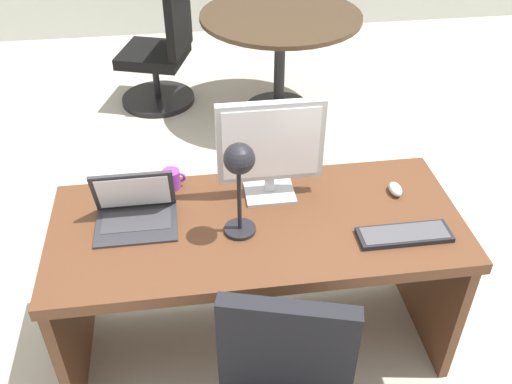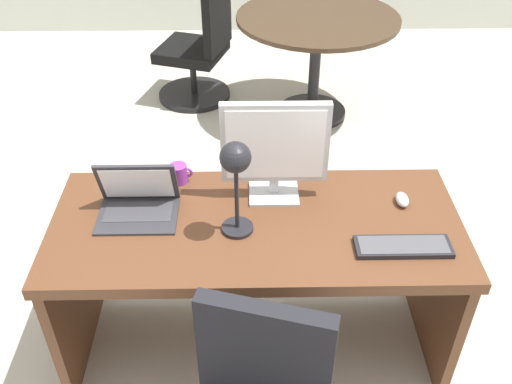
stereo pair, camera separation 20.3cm
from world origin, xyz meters
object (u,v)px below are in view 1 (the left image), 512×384
(coffee_mug, at_px, (172,179))
(mouse, at_px, (395,189))
(monitor, at_px, (271,146))
(meeting_table, at_px, (280,40))
(keyboard, at_px, (404,235))
(meeting_chair_near, at_px, (162,60))
(desk_lamp, at_px, (239,171))
(laptop, at_px, (135,205))
(desk, at_px, (256,251))

(coffee_mug, bearing_deg, mouse, -10.37)
(monitor, bearing_deg, meeting_table, 78.88)
(keyboard, bearing_deg, meeting_chair_near, 109.85)
(keyboard, distance_m, coffee_mug, 0.95)
(keyboard, distance_m, meeting_table, 2.28)
(mouse, relative_size, desk_lamp, 0.22)
(monitor, xyz_separation_m, laptop, (-0.53, -0.08, -0.17))
(desk_lamp, bearing_deg, keyboard, -8.80)
(desk, height_order, keyboard, keyboard)
(desk, distance_m, meeting_chair_near, 2.38)
(monitor, height_order, meeting_table, monitor)
(laptop, height_order, coffee_mug, laptop)
(laptop, height_order, meeting_chair_near, laptop)
(monitor, bearing_deg, desk_lamp, -121.93)
(coffee_mug, height_order, meeting_chair_near, meeting_chair_near)
(desk, bearing_deg, desk_lamp, -124.15)
(keyboard, distance_m, desk_lamp, 0.67)
(keyboard, height_order, mouse, mouse)
(laptop, distance_m, meeting_chair_near, 2.34)
(desk_lamp, distance_m, meeting_chair_near, 2.56)
(desk, height_order, meeting_table, meeting_table)
(desk, relative_size, monitor, 3.77)
(desk, distance_m, keyboard, 0.60)
(desk_lamp, xyz_separation_m, meeting_table, (0.53, 2.18, -0.45))
(mouse, distance_m, coffee_mug, 0.92)
(desk, height_order, coffee_mug, coffee_mug)
(desk, xyz_separation_m, monitor, (0.07, 0.13, 0.43))
(laptop, bearing_deg, mouse, 1.19)
(monitor, height_order, meeting_chair_near, monitor)
(laptop, relative_size, desk_lamp, 0.76)
(mouse, relative_size, meeting_table, 0.08)
(coffee_mug, bearing_deg, desk_lamp, -53.85)
(keyboard, distance_m, mouse, 0.27)
(meeting_table, relative_size, meeting_chair_near, 1.26)
(meeting_table, height_order, meeting_chair_near, meeting_chair_near)
(monitor, height_order, coffee_mug, monitor)
(laptop, xyz_separation_m, desk_lamp, (0.39, -0.15, 0.23))
(keyboard, distance_m, meeting_chair_near, 2.73)
(laptop, relative_size, mouse, 3.45)
(desk, bearing_deg, keyboard, -20.52)
(keyboard, height_order, coffee_mug, coffee_mug)
(keyboard, bearing_deg, meeting_table, 91.86)
(laptop, height_order, mouse, laptop)
(meeting_table, bearing_deg, monitor, -101.12)
(monitor, distance_m, meeting_table, 2.02)
(mouse, bearing_deg, laptop, -178.81)
(keyboard, xyz_separation_m, meeting_table, (-0.07, 2.27, -0.16))
(desk_lamp, bearing_deg, coffee_mug, 126.15)
(monitor, relative_size, keyboard, 1.21)
(meeting_chair_near, bearing_deg, coffee_mug, -88.09)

